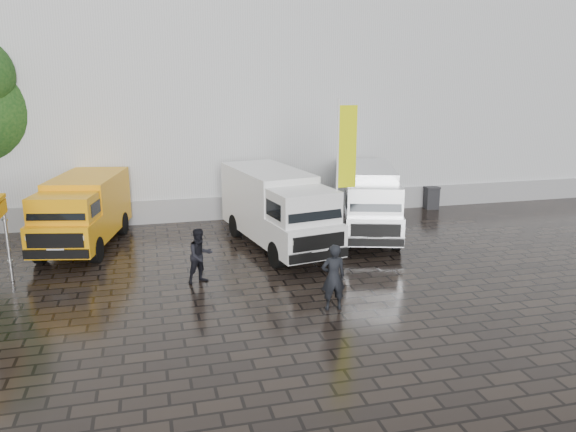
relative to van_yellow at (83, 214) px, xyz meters
name	(u,v)px	position (x,y,z in m)	size (l,w,h in m)	color
ground	(340,275)	(8.18, -5.14, -1.28)	(120.00, 120.00, 0.00)	black
exhibition_hall	(282,78)	(10.18, 10.86, 4.72)	(44.00, 16.00, 12.00)	silver
hall_plinth	(324,202)	(10.18, 2.81, -0.78)	(44.00, 0.15, 1.00)	gray
van_yellow	(83,214)	(0.00, 0.00, 0.00)	(2.13, 5.54, 2.56)	#FFA40D
van_white	(278,211)	(6.93, -1.76, 0.12)	(2.14, 6.43, 2.79)	white
van_silver	(368,202)	(10.78, -1.00, 0.03)	(2.02, 6.05, 2.62)	silver
flagpole	(343,173)	(8.55, -4.15, 1.84)	(0.88, 0.50, 5.51)	black
wheelie_bin	(431,198)	(15.40, 2.39, -0.75)	(0.63, 0.63, 1.05)	black
person_front	(333,277)	(7.10, -7.63, -0.35)	(0.68, 0.44, 1.86)	black
person_tent	(200,256)	(3.81, -4.70, -0.42)	(0.83, 0.65, 1.72)	black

